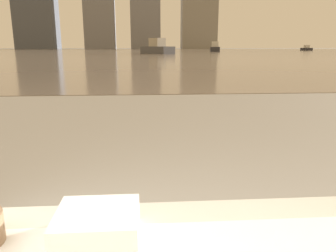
% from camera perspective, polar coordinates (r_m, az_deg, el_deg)
% --- Properties ---
extents(towel_stack, '(0.22, 0.20, 0.08)m').
position_cam_1_polar(towel_stack, '(0.94, -12.14, -16.50)').
color(towel_stack, white).
rests_on(towel_stack, bathtub).
extents(harbor_water, '(180.00, 110.00, 0.01)m').
position_cam_1_polar(harbor_water, '(61.87, -4.12, 12.80)').
color(harbor_water, gray).
rests_on(harbor_water, ground_plane).
extents(harbor_boat_0, '(2.50, 5.06, 1.81)m').
position_cam_1_polar(harbor_boat_0, '(62.97, 8.16, 13.30)').
color(harbor_boat_0, '#2D2D33').
rests_on(harbor_boat_0, harbor_water).
extents(harbor_boat_2, '(1.43, 3.39, 1.24)m').
position_cam_1_polar(harbor_boat_2, '(83.94, 22.98, 12.32)').
color(harbor_boat_2, '#2D2D33').
rests_on(harbor_boat_2, harbor_water).
extents(harbor_boat_5, '(4.43, 5.46, 2.00)m').
position_cam_1_polar(harbor_boat_5, '(43.72, -1.91, 13.37)').
color(harbor_boat_5, '#4C4C51').
rests_on(harbor_boat_5, harbor_water).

